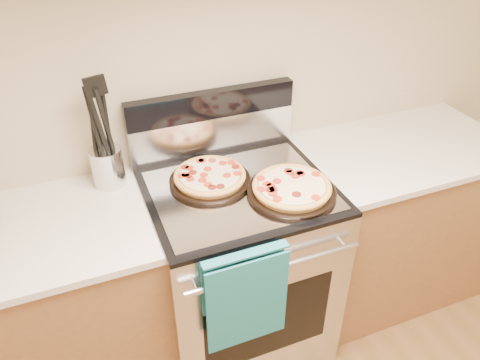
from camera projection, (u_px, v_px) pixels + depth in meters
name	position (u px, v px, depth m)	size (l,w,h in m)	color
wall_back	(207.00, 59.00, 1.96)	(4.00, 4.00, 0.00)	#C8B790
range_body	(238.00, 269.00, 2.20)	(0.76, 0.68, 0.90)	#B7B7BC
oven_window	(268.00, 323.00, 1.94)	(0.56, 0.01, 0.40)	black
cooktop	(238.00, 189.00, 1.94)	(0.76, 0.68, 0.02)	black
backsplash_lower	(213.00, 134.00, 2.12)	(0.76, 0.06, 0.18)	silver
backsplash_upper	(212.00, 104.00, 2.04)	(0.76, 0.06, 0.12)	black
oven_handle	(276.00, 268.00, 1.71)	(0.03, 0.03, 0.70)	silver
dish_towel	(245.00, 296.00, 1.73)	(0.32, 0.05, 0.42)	#187A6D
foil_sheet	(241.00, 190.00, 1.91)	(0.70, 0.55, 0.01)	gray
cabinet_left	(40.00, 322.00, 1.96)	(1.00, 0.62, 0.88)	brown
countertop_left	(10.00, 240.00, 1.70)	(1.02, 0.64, 0.03)	beige
cabinet_right	(389.00, 222.00, 2.50)	(1.00, 0.62, 0.88)	brown
countertop_right	(406.00, 149.00, 2.24)	(1.02, 0.64, 0.03)	beige
pepperoni_pizza_back	(210.00, 177.00, 1.94)	(0.33, 0.33, 0.04)	#BA7C38
pepperoni_pizza_front	(292.00, 189.00, 1.87)	(0.35, 0.35, 0.05)	#BA7C38
utensil_crock	(108.00, 166.00, 1.93)	(0.13, 0.13, 0.17)	silver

